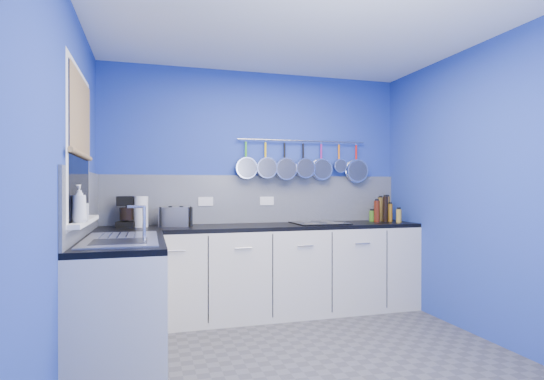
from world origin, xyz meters
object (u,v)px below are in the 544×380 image
soap_bottle_a (79,204)px  hob (319,223)px  coffee_maker (127,212)px  canister (187,219)px  soap_bottle_b (82,208)px  paper_towel (141,212)px  toaster (176,217)px

soap_bottle_a → hob: 2.45m
coffee_maker → canister: 0.57m
soap_bottle_b → coffee_maker: soap_bottle_b is taller
paper_towel → hob: (1.76, -0.09, -0.14)m
coffee_maker → toaster: coffee_maker is taller
soap_bottle_a → toaster: soap_bottle_a is taller
toaster → canister: bearing=45.3°
paper_towel → hob: bearing=-3.0°
coffee_maker → hob: (1.89, -0.12, -0.14)m
paper_towel → canister: paper_towel is taller
soap_bottle_a → canister: (0.78, 1.36, -0.21)m
soap_bottle_a → canister: bearing=60.1°
soap_bottle_a → soap_bottle_b: soap_bottle_a is taller
canister → hob: size_ratio=0.24×
soap_bottle_a → coffee_maker: size_ratio=0.82×
soap_bottle_a → paper_towel: soap_bottle_a is taller
canister → soap_bottle_a: bearing=-119.9°
soap_bottle_b → coffee_maker: size_ratio=0.59×
hob → canister: bearing=173.4°
coffee_maker → toaster: size_ratio=1.01×
soap_bottle_a → coffee_maker: 1.35m
paper_towel → hob: 1.77m
soap_bottle_b → coffee_maker: (0.22, 1.20, -0.09)m
soap_bottle_b → hob: (2.11, 1.08, -0.23)m
soap_bottle_a → paper_towel: size_ratio=0.83×
coffee_maker → paper_towel: bearing=-1.2°
toaster → hob: 1.45m
soap_bottle_a → paper_towel: (0.35, 1.30, -0.12)m
soap_bottle_b → paper_towel: 1.23m
soap_bottle_a → hob: size_ratio=0.45×
soap_bottle_b → toaster: bearing=60.4°
paper_towel → toaster: (0.32, 0.01, -0.05)m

